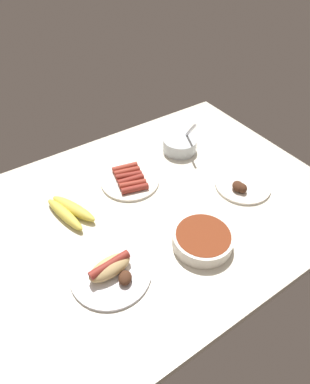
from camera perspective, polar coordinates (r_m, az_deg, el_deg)
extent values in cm
cube|color=silver|center=(111.10, 0.09, -2.68)|extent=(120.00, 90.00, 3.00)
ellipsoid|color=#E5D14C|center=(108.49, -15.47, -3.77)|extent=(7.20, 18.77, 3.36)
ellipsoid|color=#E5D14C|center=(109.45, -14.05, -2.80)|extent=(10.58, 18.57, 3.58)
cylinder|color=white|center=(118.12, -4.36, 1.94)|extent=(20.87, 20.87, 1.00)
cylinder|color=maroon|center=(112.65, -3.52, 0.61)|extent=(9.68, 4.66, 2.23)
cylinder|color=#9E3828|center=(114.40, -3.88, 1.40)|extent=(9.65, 4.99, 2.23)
cylinder|color=maroon|center=(116.17, -4.23, 2.16)|extent=(9.67, 3.91, 2.23)
cylinder|color=maroon|center=(117.96, -4.58, 2.90)|extent=(9.65, 5.03, 2.23)
cylinder|color=#9E3828|center=(119.78, -4.91, 3.62)|extent=(9.68, 4.59, 2.23)
cylinder|color=#9E3828|center=(121.61, -5.23, 4.32)|extent=(9.68, 4.21, 2.23)
cylinder|color=white|center=(120.23, 15.03, 1.17)|extent=(19.57, 19.57, 1.00)
ellipsoid|color=#472819|center=(115.97, 14.96, 0.68)|extent=(4.39, 4.83, 3.03)
ellipsoid|color=#472819|center=(116.31, 14.27, 0.98)|extent=(5.48, 5.95, 2.99)
cylinder|color=white|center=(98.42, 8.30, -8.19)|extent=(17.97, 17.97, 4.37)
cylinder|color=maroon|center=(97.03, 8.41, -7.54)|extent=(16.17, 16.17, 1.00)
cylinder|color=white|center=(93.69, -7.70, -13.77)|extent=(22.57, 22.57, 1.00)
ellipsoid|color=tan|center=(91.44, -7.87, -12.86)|extent=(13.00, 6.89, 4.40)
cylinder|color=maroon|center=(90.44, -7.94, -12.43)|extent=(12.12, 3.25, 2.40)
ellipsoid|color=#472819|center=(90.16, -5.23, -14.68)|extent=(5.59, 5.68, 2.80)
cylinder|color=silver|center=(131.82, 4.33, 8.22)|extent=(13.40, 13.40, 5.34)
cylinder|color=beige|center=(131.21, 4.36, 8.60)|extent=(11.79, 11.79, 2.40)
cube|color=#B7B7BC|center=(129.06, 6.01, 10.39)|extent=(4.26, 10.59, 12.76)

